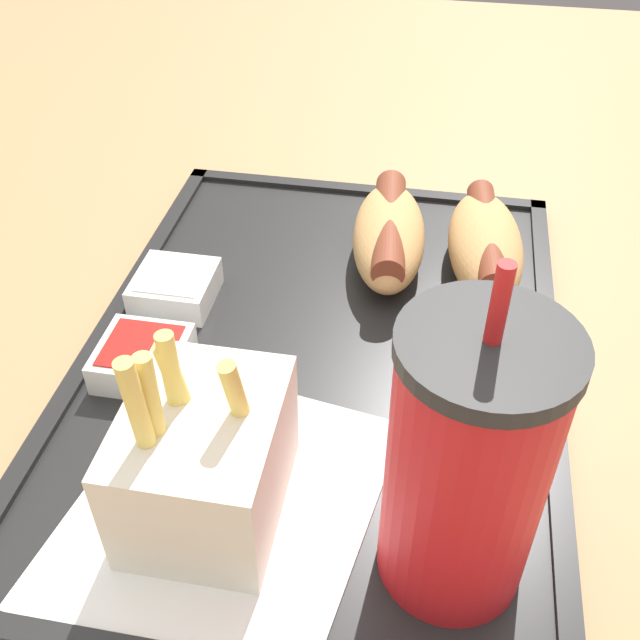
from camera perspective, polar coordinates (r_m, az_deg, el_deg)
dining_table at (r=0.81m, az=-2.12°, el=-19.73°), size 1.46×1.10×0.71m
food_tray at (r=0.49m, az=0.00°, el=-3.07°), size 0.43×0.31×0.01m
paper_napkin at (r=0.41m, az=-7.35°, el=-13.97°), size 0.20×0.18×0.00m
soda_cup at (r=0.34m, az=11.13°, el=-10.86°), size 0.07×0.07×0.18m
hot_dog_far at (r=0.56m, az=12.47°, el=5.70°), size 0.14×0.07×0.04m
hot_dog_near at (r=0.56m, az=5.28°, el=6.57°), size 0.14×0.06×0.04m
fries_carton at (r=0.38m, az=-8.64°, el=-10.50°), size 0.09×0.08×0.12m
sauce_cup_mayo at (r=0.53m, az=-11.03°, el=2.44°), size 0.05×0.05×0.02m
sauce_cup_ketchup at (r=0.48m, az=-13.34°, el=-2.78°), size 0.05×0.05×0.02m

